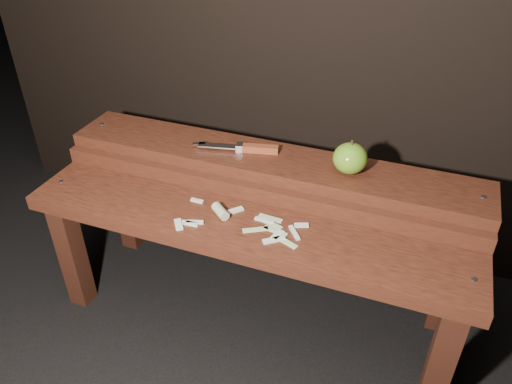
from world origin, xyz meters
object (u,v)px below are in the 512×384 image
(bench_front_tier, at_px, (239,247))
(knife, at_px, (249,148))
(bench_rear_tier, at_px, (269,183))
(apple, at_px, (350,158))

(bench_front_tier, relative_size, knife, 4.83)
(bench_rear_tier, xyz_separation_m, apple, (0.22, 0.00, 0.13))
(bench_front_tier, height_order, apple, apple)
(knife, bearing_deg, bench_rear_tier, -10.86)
(bench_front_tier, relative_size, bench_rear_tier, 1.00)
(bench_front_tier, distance_m, knife, 0.29)
(bench_front_tier, bearing_deg, apple, 46.06)
(bench_front_tier, bearing_deg, bench_rear_tier, 90.00)
(bench_rear_tier, xyz_separation_m, knife, (-0.07, 0.01, 0.10))
(bench_rear_tier, bearing_deg, knife, 169.14)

